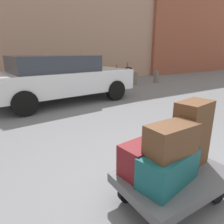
{
  "coord_description": "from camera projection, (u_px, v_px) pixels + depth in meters",
  "views": [
    {
      "loc": [
        -1.5,
        -1.18,
        1.53
      ],
      "look_at": [
        0.0,
        1.2,
        0.69
      ],
      "focal_mm": 32.49,
      "sensor_mm": 36.0,
      "label": 1
    }
  ],
  "objects": [
    {
      "name": "bollard_kerb_near",
      "position": [
        87.0,
        83.0,
        8.34
      ],
      "size": [
        0.24,
        0.24,
        0.57
      ],
      "primitive_type": "cylinder",
      "color": "#72665B",
      "rests_on": "ground_plane"
    },
    {
      "name": "ground_plane",
      "position": [
        172.0,
        201.0,
        2.16
      ],
      "size": [
        60.0,
        60.0,
        0.0
      ],
      "primitive_type": "plane",
      "color": "slate"
    },
    {
      "name": "bollard_kerb_mid",
      "position": [
        115.0,
        80.0,
        9.07
      ],
      "size": [
        0.24,
        0.24,
        0.57
      ],
      "primitive_type": "cylinder",
      "color": "#72665B",
      "rests_on": "ground_plane"
    },
    {
      "name": "suitcase_brown_front_left",
      "position": [
        192.0,
        134.0,
        2.14
      ],
      "size": [
        0.44,
        0.31,
        0.71
      ],
      "primitive_type": "cube",
      "rotation": [
        0.0,
        0.0,
        0.16
      ],
      "color": "#51331E",
      "rests_on": "luggage_cart"
    },
    {
      "name": "building_facade_side",
      "position": [
        208.0,
        20.0,
        15.75
      ],
      "size": [
        12.0,
        1.0,
        7.75
      ],
      "primitive_type": "cube",
      "color": "brown",
      "rests_on": "ground_plane"
    },
    {
      "name": "parked_car",
      "position": [
        61.0,
        78.0,
        6.24
      ],
      "size": [
        4.44,
        2.22,
        1.42
      ],
      "color": "silver",
      "rests_on": "ground_plane"
    },
    {
      "name": "bollard_corner",
      "position": [
        156.0,
        77.0,
        10.35
      ],
      "size": [
        0.24,
        0.24,
        0.57
      ],
      "primitive_type": "cylinder",
      "color": "#72665B",
      "rests_on": "ground_plane"
    },
    {
      "name": "bicycle_leaning",
      "position": [
        120.0,
        74.0,
        11.04
      ],
      "size": [
        1.76,
        0.23,
        0.96
      ],
      "color": "black",
      "rests_on": "ground_plane"
    },
    {
      "name": "duffel_bag_teal_rear_right",
      "position": [
        169.0,
        168.0,
        1.88
      ],
      "size": [
        0.67,
        0.41,
        0.31
      ],
      "primitive_type": "cube",
      "rotation": [
        0.0,
        0.0,
        0.19
      ],
      "color": "#144C51",
      "rests_on": "luggage_cart"
    },
    {
      "name": "duffel_bag_brown_topmost_pile",
      "position": [
        171.0,
        139.0,
        1.8
      ],
      "size": [
        0.48,
        0.27,
        0.28
      ],
      "primitive_type": "cube",
      "rotation": [
        0.0,
        0.0,
        0.02
      ],
      "color": "#51331E",
      "rests_on": "duffel_bag_teal_rear_right"
    },
    {
      "name": "duffel_bag_maroon_front_right",
      "position": [
        149.0,
        156.0,
        2.08
      ],
      "size": [
        0.66,
        0.36,
        0.32
      ],
      "primitive_type": "cube",
      "rotation": [
        0.0,
        0.0,
        0.12
      ],
      "color": "maroon",
      "rests_on": "luggage_cart"
    },
    {
      "name": "bollard_kerb_far",
      "position": [
        135.0,
        79.0,
        9.63
      ],
      "size": [
        0.24,
        0.24,
        0.57
      ],
      "primitive_type": "cylinder",
      "color": "#72665B",
      "rests_on": "ground_plane"
    },
    {
      "name": "luggage_cart",
      "position": [
        174.0,
        180.0,
        2.08
      ],
      "size": [
        1.15,
        0.75,
        0.34
      ],
      "color": "#4C4C51",
      "rests_on": "ground_plane"
    }
  ]
}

